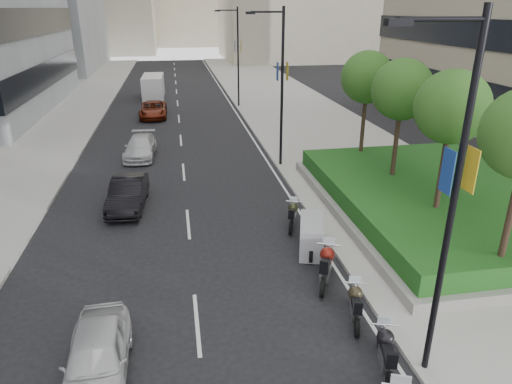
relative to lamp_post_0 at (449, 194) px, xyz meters
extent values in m
cube|color=#9E9B93|center=(4.86, 29.00, -4.99)|extent=(10.00, 100.00, 0.15)
cube|color=#9E9B93|center=(-16.14, 29.00, -4.99)|extent=(8.00, 100.00, 0.15)
cube|color=silver|center=(-0.44, 29.00, -5.06)|extent=(0.12, 100.00, 0.01)
cube|color=silver|center=(-5.64, 29.00, -5.06)|extent=(0.12, 100.00, 0.01)
cube|color=gray|center=(5.86, 9.00, -4.72)|extent=(10.00, 14.00, 0.40)
cube|color=#154C17|center=(5.86, 9.00, -4.12)|extent=(9.40, 13.40, 0.80)
cylinder|color=#332319|center=(4.36, 3.00, -2.52)|extent=(0.22, 0.22, 4.00)
cylinder|color=#332319|center=(4.36, 7.00, -2.52)|extent=(0.22, 0.22, 4.00)
sphere|color=#1A4616|center=(4.36, 7.00, 0.38)|extent=(2.80, 2.80, 2.80)
cylinder|color=#332319|center=(4.36, 11.00, -2.52)|extent=(0.22, 0.22, 4.00)
sphere|color=#1A4616|center=(4.36, 11.00, 0.38)|extent=(2.80, 2.80, 2.80)
cylinder|color=#332319|center=(4.36, 15.00, -2.52)|extent=(0.22, 0.22, 4.00)
sphere|color=#1A4616|center=(4.36, 15.00, 0.38)|extent=(2.80, 2.80, 2.80)
cylinder|color=black|center=(0.16, 0.00, -0.57)|extent=(0.16, 0.16, 9.00)
cylinder|color=black|center=(-0.74, 0.00, 3.63)|extent=(1.80, 0.10, 0.10)
cube|color=black|center=(-1.64, 0.00, 3.58)|extent=(0.50, 0.22, 0.14)
cube|color=gold|center=(0.44, 0.00, 0.53)|extent=(0.02, 0.45, 1.00)
cube|color=navy|center=(-0.12, 0.00, 0.53)|extent=(0.02, 0.45, 1.00)
cylinder|color=black|center=(0.16, 17.00, -0.57)|extent=(0.16, 0.16, 9.00)
cylinder|color=black|center=(-0.74, 17.00, 3.63)|extent=(1.80, 0.10, 0.10)
cube|color=black|center=(-1.64, 17.00, 3.58)|extent=(0.50, 0.22, 0.14)
cube|color=gold|center=(0.44, 17.00, 0.53)|extent=(0.02, 0.45, 1.00)
cube|color=navy|center=(-0.12, 17.00, 0.53)|extent=(0.02, 0.45, 1.00)
cylinder|color=black|center=(0.16, 35.00, -0.57)|extent=(0.16, 0.16, 9.00)
cylinder|color=black|center=(-0.74, 35.00, 3.63)|extent=(1.80, 0.10, 0.10)
cube|color=black|center=(-1.64, 35.00, 3.58)|extent=(0.50, 0.22, 0.14)
cube|color=gold|center=(0.44, 35.00, 0.53)|extent=(0.02, 0.45, 1.00)
cube|color=navy|center=(-0.12, 35.00, 0.53)|extent=(0.02, 0.45, 1.00)
cylinder|color=black|center=(-1.10, -0.57, -4.76)|extent=(0.28, 0.62, 0.61)
cylinder|color=black|center=(-0.67, 0.93, -4.76)|extent=(0.28, 0.62, 0.61)
cube|color=silver|center=(-0.90, 0.13, -4.59)|extent=(0.51, 0.88, 0.41)
sphere|color=black|center=(-0.81, 0.44, -4.22)|extent=(0.47, 0.47, 0.47)
cube|color=black|center=(-0.98, -0.15, -4.28)|extent=(0.47, 0.78, 0.16)
cylinder|color=silver|center=(-0.74, 0.70, -4.01)|extent=(0.71, 0.25, 0.05)
cylinder|color=black|center=(-1.09, 1.61, -4.78)|extent=(0.27, 0.58, 0.58)
cylinder|color=black|center=(-0.67, 3.04, -4.78)|extent=(0.27, 0.58, 0.58)
cube|color=silver|center=(-0.90, 2.28, -4.62)|extent=(0.49, 0.84, 0.39)
sphere|color=#2E2719|center=(-0.81, 2.57, -4.27)|extent=(0.45, 0.45, 0.45)
cube|color=black|center=(-0.98, 2.01, -4.32)|extent=(0.45, 0.74, 0.15)
cylinder|color=silver|center=(-0.74, 2.81, -4.06)|extent=(0.67, 0.24, 0.05)
cylinder|color=black|center=(-1.47, 3.70, -4.73)|extent=(0.40, 0.67, 0.67)
cylinder|color=black|center=(-0.75, 5.28, -4.73)|extent=(0.40, 0.67, 0.67)
cube|color=silver|center=(-1.13, 4.44, -4.55)|extent=(0.68, 0.97, 0.46)
sphere|color=maroon|center=(-0.98, 4.76, -4.13)|extent=(0.52, 0.52, 0.52)
cube|color=black|center=(-1.27, 4.14, -4.20)|extent=(0.61, 0.87, 0.17)
cylinder|color=silver|center=(-0.86, 5.03, -3.90)|extent=(0.75, 0.38, 0.05)
cylinder|color=black|center=(-1.20, 5.94, -4.75)|extent=(0.29, 0.64, 0.63)
cylinder|color=black|center=(-0.75, 7.51, -4.75)|extent=(0.29, 0.64, 0.63)
cube|color=gray|center=(-0.98, 6.73, -4.40)|extent=(1.43, 2.29, 1.27)
cylinder|color=black|center=(-1.42, 8.21, -4.78)|extent=(0.30, 0.57, 0.57)
cylinder|color=black|center=(-0.92, 9.59, -4.78)|extent=(0.30, 0.57, 0.57)
cube|color=silver|center=(-1.19, 8.86, -4.62)|extent=(0.52, 0.83, 0.39)
sphere|color=#2A2B18|center=(-1.09, 9.14, -4.28)|extent=(0.44, 0.44, 0.44)
cube|color=black|center=(-1.28, 8.60, -4.33)|extent=(0.47, 0.74, 0.15)
cylinder|color=silver|center=(-1.00, 9.37, -4.07)|extent=(0.66, 0.27, 0.05)
imported|color=#AFB0B1|center=(-8.24, 1.23, -4.39)|extent=(1.69, 3.99, 1.35)
imported|color=black|center=(-8.36, 12.34, -4.36)|extent=(1.81, 4.40, 1.42)
imported|color=silver|center=(-8.24, 20.44, -4.42)|extent=(2.09, 4.57, 1.30)
imported|color=#621C0B|center=(-7.79, 31.93, -4.38)|extent=(2.32, 4.93, 1.36)
cube|color=white|center=(-8.05, 41.64, -3.92)|extent=(2.22, 5.51, 2.29)
cube|color=white|center=(-8.05, 39.57, -4.46)|extent=(2.11, 1.36, 1.20)
cylinder|color=black|center=(-8.92, 39.68, -4.68)|extent=(0.27, 0.76, 0.76)
cylinder|color=black|center=(-7.17, 39.68, -4.68)|extent=(0.27, 0.76, 0.76)
cylinder|color=black|center=(-8.92, 43.39, -4.68)|extent=(0.27, 0.76, 0.76)
cylinder|color=black|center=(-7.17, 43.39, -4.68)|extent=(0.27, 0.76, 0.76)
camera|label=1|loc=(-5.85, -8.48, 3.84)|focal=32.00mm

